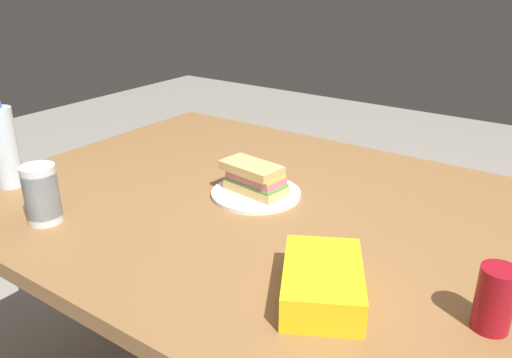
# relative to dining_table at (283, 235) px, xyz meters

# --- Properties ---
(dining_table) EXTENTS (1.70, 1.16, 0.77)m
(dining_table) POSITION_rel_dining_table_xyz_m (0.00, 0.00, 0.00)
(dining_table) COLOR olive
(dining_table) RESTS_ON ground_plane
(paper_plate) EXTENTS (0.25, 0.25, 0.01)m
(paper_plate) POSITION_rel_dining_table_xyz_m (0.11, -0.02, 0.09)
(paper_plate) COLOR white
(paper_plate) RESTS_ON dining_table
(sandwich) EXTENTS (0.19, 0.12, 0.08)m
(sandwich) POSITION_rel_dining_table_xyz_m (0.11, -0.02, 0.13)
(sandwich) COLOR #DBB26B
(sandwich) RESTS_ON paper_plate
(soda_can_red) EXTENTS (0.07, 0.07, 0.12)m
(soda_can_red) POSITION_rel_dining_table_xyz_m (-0.55, 0.20, 0.14)
(soda_can_red) COLOR maroon
(soda_can_red) RESTS_ON dining_table
(chip_bag) EXTENTS (0.24, 0.27, 0.07)m
(chip_bag) POSITION_rel_dining_table_xyz_m (-0.27, 0.29, 0.11)
(chip_bag) COLOR yellow
(chip_bag) RESTS_ON dining_table
(water_bottle_tall) EXTENTS (0.07, 0.07, 0.25)m
(water_bottle_tall) POSITION_rel_dining_table_xyz_m (0.73, 0.33, 0.20)
(water_bottle_tall) COLOR silver
(water_bottle_tall) RESTS_ON dining_table
(plastic_cup_stack) EXTENTS (0.08, 0.08, 0.15)m
(plastic_cup_stack) POSITION_rel_dining_table_xyz_m (0.45, 0.41, 0.15)
(plastic_cup_stack) COLOR silver
(plastic_cup_stack) RESTS_ON dining_table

